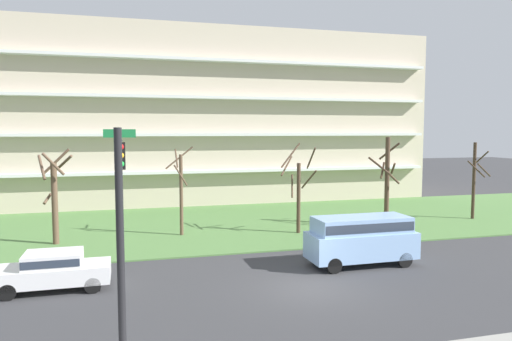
{
  "coord_description": "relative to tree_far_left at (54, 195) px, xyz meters",
  "views": [
    {
      "loc": [
        -7.15,
        -17.8,
        6.45
      ],
      "look_at": [
        -0.68,
        6.0,
        4.39
      ],
      "focal_mm": 33.33,
      "sensor_mm": 36.0,
      "label": 1
    }
  ],
  "objects": [
    {
      "name": "tree_center",
      "position": [
        14.29,
        -0.77,
        -0.04
      ],
      "size": [
        2.21,
        2.11,
        5.69
      ],
      "color": "#4C3828",
      "rests_on": "ground"
    },
    {
      "name": "tree_left",
      "position": [
        7.12,
        0.49,
        -0.02
      ],
      "size": [
        1.75,
        1.38,
        5.49
      ],
      "color": "brown",
      "rests_on": "ground"
    },
    {
      "name": "sedan_white_near_left",
      "position": [
        1.02,
        -8.2,
        -1.98
      ],
      "size": [
        4.41,
        1.82,
        1.57
      ],
      "rotation": [
        0.0,
        0.0,
        3.15
      ],
      "color": "white",
      "rests_on": "ground"
    },
    {
      "name": "tree_far_right",
      "position": [
        28.24,
        0.29,
        0.14
      ],
      "size": [
        1.82,
        1.73,
        5.63
      ],
      "color": "#423023",
      "rests_on": "ground"
    },
    {
      "name": "traffic_signal_mast",
      "position": [
        3.8,
        -15.5,
        1.62
      ],
      "size": [
        0.9,
        5.44,
        6.53
      ],
      "color": "black",
      "rests_on": "ground"
    },
    {
      "name": "van_blue_center_left",
      "position": [
        14.76,
        -8.2,
        -1.46
      ],
      "size": [
        5.21,
        2.03,
        2.36
      ],
      "rotation": [
        0.0,
        0.0,
        3.15
      ],
      "color": "#8CB2E0",
      "rests_on": "ground"
    },
    {
      "name": "tree_far_left",
      "position": [
        0.0,
        0.0,
        0.0
      ],
      "size": [
        1.93,
        1.91,
        5.45
      ],
      "color": "brown",
      "rests_on": "ground"
    },
    {
      "name": "apartment_building",
      "position": [
        11.15,
        16.46,
        4.83
      ],
      "size": [
        40.67,
        11.27,
        15.37
      ],
      "color": "beige",
      "rests_on": "ground"
    },
    {
      "name": "grass_lawn_strip",
      "position": [
        11.15,
        3.3,
        -2.81
      ],
      "size": [
        80.0,
        16.0,
        0.08
      ],
      "primitive_type": "cube",
      "color": "#547F42",
      "rests_on": "ground"
    },
    {
      "name": "tree_right",
      "position": [
        20.74,
        -0.34,
        0.39
      ],
      "size": [
        2.21,
        2.19,
        6.04
      ],
      "color": "#4C3828",
      "rests_on": "ground"
    },
    {
      "name": "ground",
      "position": [
        11.15,
        -10.7,
        -2.85
      ],
      "size": [
        160.0,
        160.0,
        0.0
      ],
      "primitive_type": "plane",
      "color": "#38383A"
    }
  ]
}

